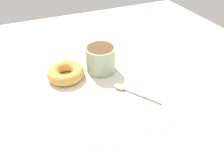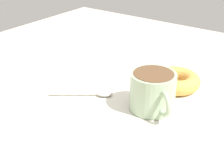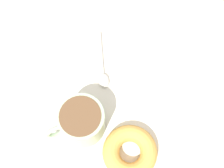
% 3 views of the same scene
% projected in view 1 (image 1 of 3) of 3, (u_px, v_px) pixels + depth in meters
% --- Properties ---
extents(ground_plane, '(1.20, 1.20, 0.02)m').
position_uv_depth(ground_plane, '(114.00, 89.00, 0.65)').
color(ground_plane, beige).
extents(napkin, '(0.37, 0.37, 0.00)m').
position_uv_depth(napkin, '(112.00, 90.00, 0.62)').
color(napkin, white).
rests_on(napkin, ground_plane).
extents(coffee_cup, '(0.11, 0.10, 0.08)m').
position_uv_depth(coffee_cup, '(101.00, 58.00, 0.68)').
color(coffee_cup, '#9EB793').
rests_on(coffee_cup, napkin).
extents(donut, '(0.11, 0.11, 0.03)m').
position_uv_depth(donut, '(66.00, 73.00, 0.66)').
color(donut, gold).
rests_on(donut, napkin).
extents(spoon, '(0.13, 0.10, 0.01)m').
position_uv_depth(spoon, '(127.00, 90.00, 0.62)').
color(spoon, '#B7B2A8').
rests_on(spoon, napkin).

